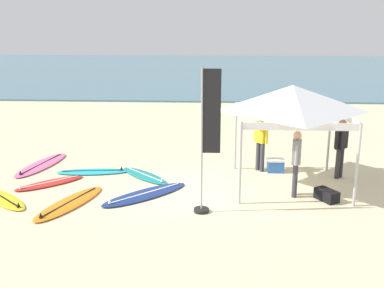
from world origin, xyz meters
TOP-DOWN VIEW (x-y plane):
  - ground_plane at (0.00, 0.00)m, footprint 80.00×80.00m
  - sea at (0.00, 31.66)m, footprint 80.00×36.00m
  - canopy_tent at (2.55, 0.57)m, footprint 2.89×2.89m
  - surfboard_red at (-4.00, 0.29)m, footprint 1.80×1.66m
  - surfboard_yellow at (-4.72, -0.92)m, footprint 1.88×1.75m
  - surfboard_teal at (-1.47, 1.07)m, footprint 1.78×1.78m
  - surfboard_cyan at (-3.06, 1.34)m, footprint 2.15×0.81m
  - surfboard_navy at (-1.23, -0.41)m, footprint 2.33×2.27m
  - surfboard_orange at (-2.99, -1.09)m, footprint 1.50×2.55m
  - surfboard_pink at (-4.83, 1.92)m, footprint 1.23×2.69m
  - person_yellow at (1.90, 1.81)m, footprint 0.40×0.45m
  - person_grey at (2.60, -0.22)m, footprint 0.28×0.54m
  - person_black at (4.10, 1.27)m, footprint 0.41×0.42m
  - banner_flag at (0.36, -1.36)m, footprint 0.60×0.36m
  - gear_bag_near_tent at (3.36, -0.49)m, footprint 0.58×0.68m
  - cooler_box at (2.36, 1.72)m, footprint 0.50×0.36m

SIDE VIEW (x-z plane):
  - ground_plane at x=0.00m, z-range 0.00..0.00m
  - surfboard_pink at x=-4.83m, z-range -0.06..0.13m
  - surfboard_navy at x=-1.23m, z-range -0.06..0.13m
  - surfboard_orange at x=-2.99m, z-range -0.06..0.13m
  - surfboard_cyan at x=-3.06m, z-range -0.06..0.13m
  - surfboard_yellow at x=-4.72m, z-range -0.06..0.13m
  - surfboard_teal at x=-1.47m, z-range -0.06..0.13m
  - surfboard_red at x=-4.00m, z-range -0.06..0.13m
  - sea at x=0.00m, z-range 0.00..0.10m
  - gear_bag_near_tent at x=3.36m, z-range 0.00..0.28m
  - cooler_box at x=2.36m, z-range 0.00..0.39m
  - person_yellow at x=1.90m, z-range 0.13..1.84m
  - person_grey at x=2.60m, z-range 0.13..1.84m
  - person_black at x=4.10m, z-range 0.13..1.84m
  - banner_flag at x=0.36m, z-range -0.13..3.27m
  - canopy_tent at x=2.55m, z-range 1.01..3.76m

